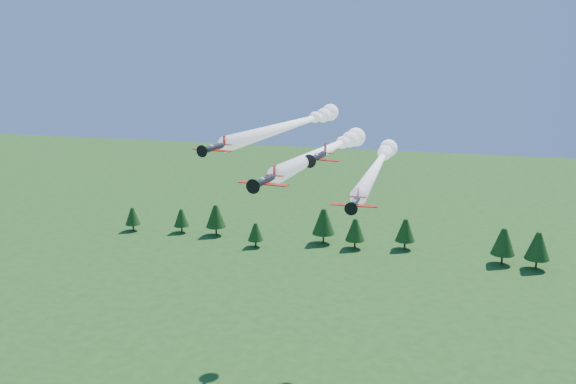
% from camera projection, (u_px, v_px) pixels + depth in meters
% --- Properties ---
extents(plane_lead, '(10.86, 48.81, 3.70)m').
position_uv_depth(plane_lead, '(329.00, 149.00, 110.70)').
color(plane_lead, black).
rests_on(plane_lead, ground).
extents(plane_left, '(13.56, 54.86, 3.70)m').
position_uv_depth(plane_left, '(296.00, 123.00, 123.74)').
color(plane_left, black).
rests_on(plane_left, ground).
extents(plane_right, '(6.66, 52.99, 3.70)m').
position_uv_depth(plane_right, '(378.00, 164.00, 118.68)').
color(plane_right, black).
rests_on(plane_right, ground).
extents(plane_slot, '(7.70, 8.36, 2.69)m').
position_uv_depth(plane_slot, '(318.00, 157.00, 102.08)').
color(plane_slot, black).
rests_on(plane_slot, ground).
extents(treeline, '(164.26, 17.67, 11.82)m').
position_uv_depth(treeline, '(380.00, 230.00, 205.87)').
color(treeline, '#382314').
rests_on(treeline, ground).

